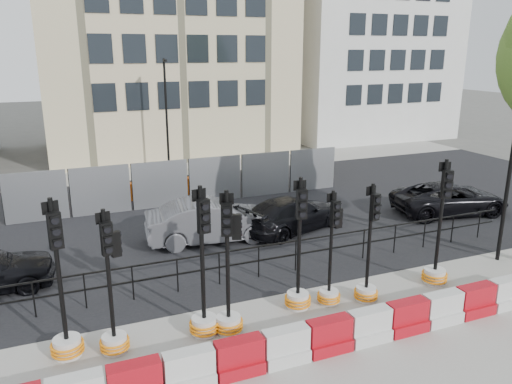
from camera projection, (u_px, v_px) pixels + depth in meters
name	position (u px, v px, depth m)	size (l,w,h in m)	color
ground	(276.00, 296.00, 13.53)	(120.00, 120.00, 0.00)	#51514C
sidewalk_near	(333.00, 356.00, 10.86)	(40.00, 6.00, 0.02)	gray
road	(202.00, 218.00, 19.75)	(40.00, 14.00, 0.03)	black
sidewalk_far	(156.00, 169.00, 27.75)	(40.00, 4.00, 0.02)	gray
building_cream	(161.00, 7.00, 31.33)	(15.00, 10.06, 18.00)	#BAB288
building_white	(362.00, 28.00, 37.09)	(12.00, 9.06, 16.00)	silver
kerb_railing	(259.00, 256.00, 14.41)	(18.00, 0.04, 1.00)	black
heras_fencing	(173.00, 185.00, 21.79)	(14.33, 1.72, 2.00)	gray
lamp_post_far	(167.00, 113.00, 26.15)	(0.12, 0.56, 6.00)	black
lamp_post_near	(512.00, 161.00, 14.92)	(0.12, 0.56, 6.00)	black
barrier_row	(329.00, 337.00, 10.94)	(13.60, 0.50, 0.80)	#AC0D23
traffic_signal_a	(65.00, 326.00, 10.66)	(0.71, 0.71, 3.60)	silver
traffic_signal_b	(113.00, 320.00, 10.81)	(0.65, 0.65, 3.31)	silver
traffic_signal_c	(204.00, 306.00, 11.50)	(0.71, 0.71, 3.61)	silver
traffic_signal_d	(229.00, 301.00, 11.55)	(0.69, 0.69, 3.49)	silver
traffic_signal_e	(298.00, 282.00, 12.71)	(0.69, 0.69, 3.48)	silver
traffic_signal_f	(330.00, 278.00, 12.92)	(0.61, 0.61, 3.09)	silver
traffic_signal_g	(367.00, 278.00, 13.09)	(0.64, 0.64, 3.23)	silver
traffic_signal_h	(436.00, 259.00, 14.04)	(0.71, 0.71, 3.63)	silver
car_b	(212.00, 221.00, 17.20)	(4.66, 2.04, 1.49)	#57585D
car_c	(292.00, 214.00, 18.27)	(4.71, 3.10, 1.27)	black
car_d	(450.00, 198.00, 20.13)	(4.92, 2.88, 1.29)	black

